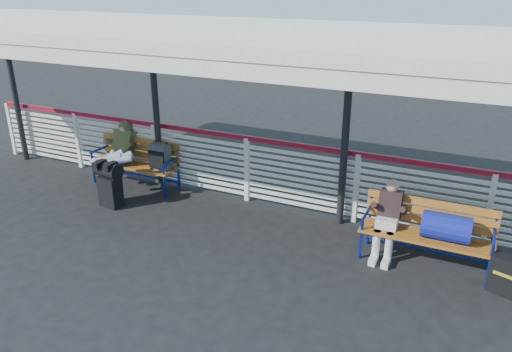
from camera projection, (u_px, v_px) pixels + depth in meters
The scene contains 9 objects.
ground at pixel (192, 247), 7.60m from camera, with size 60.00×60.00×0.00m, color black.
fence at pixel (247, 167), 8.95m from camera, with size 12.08×0.08×1.24m.
canopy at pixel (214, 35), 7.20m from camera, with size 12.60×3.60×3.16m.
luggage_stack at pixel (109, 182), 8.80m from camera, with size 0.54×0.35×0.84m.
bench_left at pixel (145, 158), 9.56m from camera, with size 1.80×0.56×0.96m.
bench_right at pixel (438, 227), 6.89m from camera, with size 1.80×0.56×0.92m.
traveler_man at pixel (117, 155), 9.38m from camera, with size 0.93×1.55×0.77m.
companion_person at pixel (388, 219), 7.17m from camera, with size 0.32×0.66×1.15m.
suitcase_side at pixel (506, 275), 6.40m from camera, with size 0.42×0.33×0.52m.
Camera 1 is at (3.75, -5.59, 3.83)m, focal length 35.00 mm.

